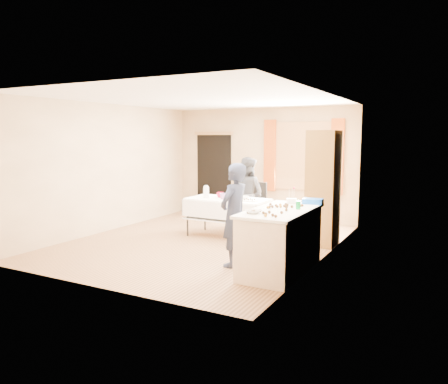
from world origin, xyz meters
The scene contains 29 objects.
floor centered at (0.00, 0.00, -0.01)m, with size 4.50×5.50×0.02m, color #9E7047.
ceiling centered at (0.00, 0.00, 2.61)m, with size 4.50×5.50×0.02m, color white.
wall_back centered at (0.00, 2.76, 1.30)m, with size 4.50×0.02×2.60m, color tan.
wall_front centered at (0.00, -2.76, 1.30)m, with size 4.50×0.02×2.60m, color tan.
wall_left centered at (-2.26, 0.00, 1.30)m, with size 0.02×5.50×2.60m, color tan.
wall_right centered at (2.26, 0.00, 1.30)m, with size 0.02×5.50×2.60m, color tan.
window_frame centered at (1.00, 2.72, 1.50)m, with size 1.32×0.06×1.52m, color olive.
window_pane centered at (1.00, 2.71, 1.50)m, with size 1.20×0.02×1.40m, color white.
curtain_left centered at (0.22, 2.67, 1.50)m, with size 0.28×0.06×1.65m, color #9F4010.
curtain_right centered at (1.78, 2.67, 1.50)m, with size 0.28×0.06×1.65m, color #9F4010.
doorway centered at (-1.30, 2.73, 1.00)m, with size 0.95×0.04×2.00m, color black.
door_lintel centered at (-1.30, 2.70, 2.02)m, with size 1.05×0.06×0.08m, color olive.
cabinet centered at (1.99, 0.84, 1.02)m, with size 0.50×0.60×2.05m, color brown.
counter centered at (1.89, -0.99, 0.45)m, with size 0.79×1.66×0.91m.
party_table centered at (0.20, 0.61, 0.45)m, with size 1.60×0.84×0.75m.
chair centered at (0.30, 1.64, 0.29)m, with size 0.46×0.46×0.97m.
girl centered at (1.18, -1.06, 0.78)m, with size 0.44×0.61×1.55m, color #1C223B.
woman centered at (0.30, 1.27, 0.76)m, with size 0.85×0.72×1.53m, color black.
soda_can centered at (2.10, -0.87, 0.97)m, with size 0.07×0.07×0.12m, color #0B9233.
mixing_bowl centered at (1.68, -1.50, 0.93)m, with size 0.24×0.24×0.05m, color white.
foam_block centered at (1.84, -0.42, 0.95)m, with size 0.15×0.10×0.08m, color white.
blue_basket centered at (2.14, -0.28, 0.95)m, with size 0.30×0.20×0.08m, color blue.
pitcher centered at (-0.23, 0.51, 0.86)m, with size 0.11×0.11×0.22m, color silver.
cup_red centered at (0.01, 0.65, 0.80)m, with size 0.15×0.15×0.11m, color #AD0527.
cup_rainbow centered at (0.16, 0.48, 0.81)m, with size 0.15×0.15×0.12m, color red.
small_bowl centered at (0.50, 0.73, 0.78)m, with size 0.20×0.20×0.06m, color white.
pastry_tray centered at (0.71, 0.49, 0.76)m, with size 0.28×0.20×0.02m, color white.
bottle centered at (-0.38, 0.77, 0.84)m, with size 0.10×0.10×0.18m, color white.
cake_balls centered at (1.84, -1.12, 0.93)m, with size 0.50×1.08×0.04m.
Camera 1 is at (4.05, -6.78, 1.94)m, focal length 35.00 mm.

